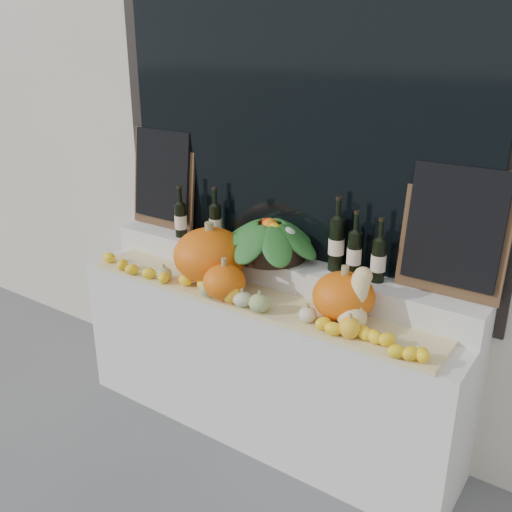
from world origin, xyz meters
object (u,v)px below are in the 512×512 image
at_px(pumpkin_left, 210,255).
at_px(pumpkin_right, 344,296).
at_px(produce_bowl, 270,238).
at_px(butternut_squash, 356,304).
at_px(wine_bottle_tall, 336,244).

xyz_separation_m(pumpkin_left, pumpkin_right, (0.83, 0.00, -0.03)).
xyz_separation_m(pumpkin_right, produce_bowl, (-0.57, 0.21, 0.13)).
bearing_deg(pumpkin_right, produce_bowl, 159.99).
relative_size(butternut_squash, produce_bowl, 0.46).
distance_m(produce_bowl, wine_bottle_tall, 0.40).
height_order(pumpkin_right, wine_bottle_tall, wine_bottle_tall).
height_order(butternut_squash, produce_bowl, produce_bowl).
height_order(pumpkin_right, butternut_squash, butternut_squash).
relative_size(pumpkin_right, wine_bottle_tall, 0.76).
distance_m(butternut_squash, produce_bowl, 0.72).
height_order(pumpkin_left, pumpkin_right, pumpkin_left).
xyz_separation_m(pumpkin_left, produce_bowl, (0.26, 0.21, 0.09)).
relative_size(pumpkin_left, butternut_squash, 1.43).
distance_m(pumpkin_right, butternut_squash, 0.11).
bearing_deg(pumpkin_left, pumpkin_right, 0.17).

